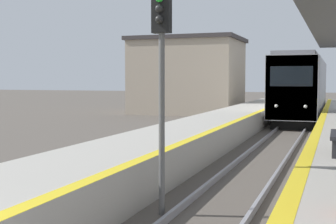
% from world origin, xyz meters
% --- Properties ---
extents(train, '(2.67, 16.68, 4.23)m').
position_xyz_m(train, '(0.00, 30.41, 2.15)').
color(train, black).
rests_on(train, ground).
extents(signal_near, '(0.36, 0.31, 4.50)m').
position_xyz_m(signal_near, '(-0.99, 5.96, 3.14)').
color(signal_near, '#595959').
rests_on(signal_near, ground).
extents(station_building, '(8.50, 6.69, 6.03)m').
position_xyz_m(station_building, '(-9.08, 33.30, 3.03)').
color(station_building, tan).
rests_on(station_building, ground).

